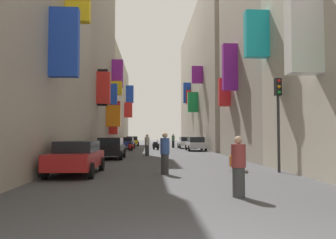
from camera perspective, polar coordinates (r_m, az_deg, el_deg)
The scene contains 21 objects.
ground_plane at distance 33.80m, azimuth -1.50°, elevation -5.39°, with size 140.00×140.00×0.00m, color #424244.
building_left_mid_a at distance 29.51m, azimuth -17.14°, elevation 11.05°, with size 7.33×9.59×17.11m.
building_left_mid_b at distance 37.42m, azimuth -14.10°, elevation 11.04°, with size 7.20×6.17×20.92m.
building_left_mid_c at distance 51.98m, azimuth -10.90°, elevation 2.70°, with size 7.27×24.99×12.85m.
building_right_mid_a at distance 25.35m, azimuth 18.07°, elevation 12.18°, with size 6.98×10.74×16.10m.
building_right_far at distance 48.48m, azimuth 7.61°, elevation 6.40°, with size 7.27×33.43×18.47m.
parked_car_silver at distance 34.87m, azimuth 4.70°, elevation -4.07°, with size 1.85×4.13×1.42m.
parked_car_black at distance 23.35m, azimuth -9.73°, elevation -4.70°, with size 1.88×4.04×1.44m.
parked_car_white at distance 41.43m, azimuth 3.12°, elevation -3.87°, with size 1.91×4.15×1.39m.
parked_car_blue at distance 40.53m, azimuth -7.04°, elevation -3.89°, with size 1.91×4.11×1.37m.
parked_car_red at distance 14.32m, azimuth -15.17°, elevation -6.08°, with size 1.84×4.22×1.36m.
parked_car_yellow at distance 50.48m, azimuth -6.07°, elevation -3.63°, with size 1.93×3.97×1.43m.
scooter_orange at distance 15.57m, azimuth 11.30°, elevation -6.80°, with size 0.76×1.84×1.13m.
scooter_black at distance 37.19m, azimuth -2.08°, elevation -4.43°, with size 0.75×1.82×1.13m.
scooter_red at distance 34.92m, azimuth -6.33°, elevation -4.53°, with size 0.68×1.83×1.13m.
pedestrian_crossing at distance 13.86m, azimuth -0.53°, elevation -5.76°, with size 0.52×0.52×1.71m.
pedestrian_near_left at distance 33.70m, azimuth -7.88°, elevation -4.08°, with size 0.49×0.49×1.54m.
pedestrian_near_right at distance 26.35m, azimuth -3.56°, elevation -4.34°, with size 0.50×0.50×1.67m.
pedestrian_mid_street at distance 43.08m, azimuth 0.88°, elevation -3.62°, with size 0.52×0.52×1.78m.
pedestrian_far_away at distance 9.00m, azimuth 11.85°, elevation -7.84°, with size 0.43×0.43×1.57m.
traffic_light_near_corner at distance 15.35m, azimuth 18.15°, elevation 1.88°, with size 0.26×0.34×4.07m.
Camera 1 is at (-0.94, -3.75, 1.59)m, focal length 36.03 mm.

